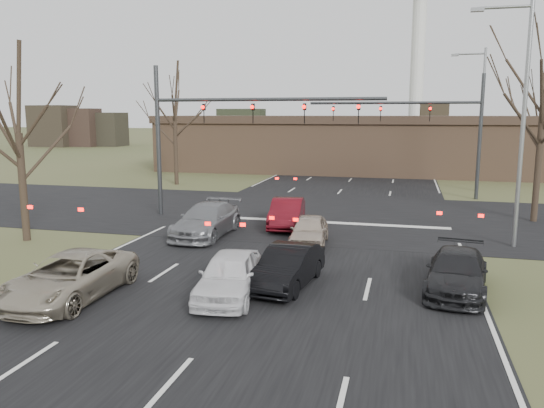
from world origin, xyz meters
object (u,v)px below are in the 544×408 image
at_px(streetlight_right_far, 479,112).
at_px(car_red_ahead, 287,213).
at_px(building, 380,144).
at_px(car_charcoal_sedan, 457,272).
at_px(streetlight_right_near, 519,111).
at_px(car_silver_ahead, 309,231).
at_px(mast_arm_near, 215,122).
at_px(car_white_sedan, 230,275).
at_px(mast_arm_far, 435,121).
at_px(car_grey_ahead, 207,220).
at_px(car_silver_suv, 70,277).
at_px(car_black_hatch, 288,267).

height_order(streetlight_right_far, car_red_ahead, streetlight_right_far).
bearing_deg(building, car_charcoal_sedan, -83.08).
relative_size(streetlight_right_near, car_silver_ahead, 2.70).
bearing_deg(mast_arm_near, car_white_sedan, -68.05).
bearing_deg(mast_arm_far, car_grey_ahead, -126.00).
relative_size(streetlight_right_near, streetlight_right_far, 1.00).
distance_m(car_charcoal_sedan, car_silver_ahead, 7.25).
distance_m(streetlight_right_far, car_grey_ahead, 23.19).
bearing_deg(car_silver_suv, mast_arm_far, 64.09).
bearing_deg(mast_arm_near, streetlight_right_near, -12.05).
relative_size(car_silver_suv, car_grey_ahead, 0.98).
height_order(streetlight_right_near, car_charcoal_sedan, streetlight_right_near).
relative_size(car_black_hatch, car_red_ahead, 0.94).
height_order(streetlight_right_near, car_red_ahead, streetlight_right_near).
height_order(streetlight_right_near, streetlight_right_far, same).
relative_size(mast_arm_far, car_charcoal_sedan, 2.55).
height_order(mast_arm_far, car_black_hatch, mast_arm_far).
distance_m(mast_arm_far, streetlight_right_far, 5.12).
distance_m(car_silver_suv, car_grey_ahead, 8.88).
height_order(car_silver_suv, car_white_sedan, car_white_sedan).
bearing_deg(car_silver_ahead, mast_arm_near, 136.01).
relative_size(streetlight_right_far, car_white_sedan, 2.47).
height_order(mast_arm_far, car_silver_ahead, mast_arm_far).
bearing_deg(building, mast_arm_near, -106.13).
bearing_deg(building, car_grey_ahead, -101.89).
relative_size(car_grey_ahead, car_red_ahead, 1.19).
bearing_deg(mast_arm_far, mast_arm_near, -138.78).
xyz_separation_m(car_white_sedan, car_grey_ahead, (-3.66, 7.50, 0.04)).
distance_m(car_white_sedan, car_red_ahead, 10.25).
xyz_separation_m(mast_arm_far, car_black_hatch, (-5.20, -20.31, -4.37)).
relative_size(car_charcoal_sedan, car_silver_ahead, 1.17).
xyz_separation_m(mast_arm_near, car_grey_ahead, (1.07, -4.23, -4.34)).
bearing_deg(streetlight_right_far, car_white_sedan, -110.89).
bearing_deg(car_black_hatch, streetlight_right_far, 77.74).
bearing_deg(mast_arm_near, building, 73.87).
bearing_deg(car_silver_suv, car_silver_ahead, 55.29).
height_order(mast_arm_far, car_red_ahead, mast_arm_far).
xyz_separation_m(car_charcoal_sedan, car_grey_ahead, (-10.34, 5.28, 0.10)).
bearing_deg(car_white_sedan, mast_arm_far, 66.67).
distance_m(streetlight_right_near, car_charcoal_sedan, 8.59).
relative_size(mast_arm_far, car_black_hatch, 2.81).
distance_m(car_black_hatch, car_grey_ahead, 7.96).
distance_m(mast_arm_near, car_black_hatch, 12.82).
bearing_deg(car_silver_suv, streetlight_right_far, 62.09).
bearing_deg(mast_arm_near, car_red_ahead, -19.62).
bearing_deg(car_silver_suv, car_black_hatch, 24.57).
height_order(mast_arm_near, car_silver_suv, mast_arm_near).
xyz_separation_m(building, mast_arm_far, (4.18, -15.00, 2.35)).
xyz_separation_m(streetlight_right_near, streetlight_right_far, (0.50, 17.00, 0.00)).
bearing_deg(car_grey_ahead, mast_arm_far, 54.93).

